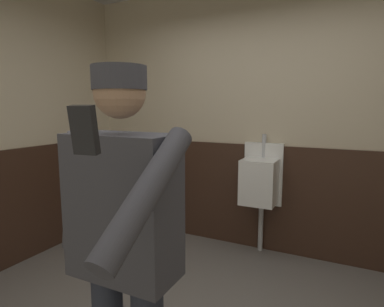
{
  "coord_description": "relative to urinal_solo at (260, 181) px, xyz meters",
  "views": [
    {
      "loc": [
        0.79,
        -1.6,
        1.52
      ],
      "look_at": [
        -0.03,
        0.04,
        1.25
      ],
      "focal_mm": 29.94,
      "sensor_mm": 36.0,
      "label": 1
    }
  ],
  "objects": [
    {
      "name": "wall_back",
      "position": [
        0.0,
        0.22,
        0.61
      ],
      "size": [
        4.75,
        0.12,
        2.78
      ],
      "primitive_type": "cube",
      "color": "beige",
      "rests_on": "ground_plane"
    },
    {
      "name": "person",
      "position": [
        -0.05,
        -2.1,
        0.21
      ],
      "size": [
        0.68,
        0.6,
        1.68
      ],
      "color": "#2D3342",
      "rests_on": "ground_plane"
    },
    {
      "name": "cell_phone",
      "position": [
        0.26,
        -2.61,
        0.69
      ],
      "size": [
        0.06,
        0.04,
        0.11
      ],
      "primitive_type": "cube",
      "rotation": [
        0.14,
        0.0,
        0.12
      ],
      "color": "black"
    },
    {
      "name": "wainscot_band_back",
      "position": [
        0.0,
        0.14,
        -0.22
      ],
      "size": [
        4.15,
        0.03,
        1.12
      ],
      "primitive_type": "cube",
      "color": "#382319",
      "rests_on": "ground_plane"
    },
    {
      "name": "urinal_solo",
      "position": [
        0.0,
        0.0,
        0.0
      ],
      "size": [
        0.4,
        0.34,
        1.24
      ],
      "color": "white",
      "rests_on": "ground_plane"
    }
  ]
}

